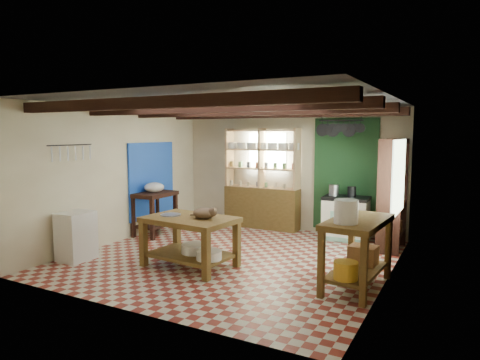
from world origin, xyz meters
The scene contains 30 objects.
floor centered at (0.00, 0.00, -0.01)m, with size 5.00×5.00×0.02m, color maroon.
ceiling centered at (0.00, 0.00, 2.60)m, with size 5.00×5.00×0.02m, color #45454A.
wall_back centered at (0.00, 2.50, 1.30)m, with size 5.00×0.04×2.60m, color beige.
wall_front centered at (0.00, -2.50, 1.30)m, with size 5.00×0.04×2.60m, color beige.
wall_left centered at (-2.50, 0.00, 1.30)m, with size 0.04×5.00×2.60m, color beige.
wall_right centered at (2.50, 0.00, 1.30)m, with size 0.04×5.00×2.60m, color beige.
ceiling_beams centered at (0.00, 0.00, 2.48)m, with size 5.00×3.80×0.15m, color black.
blue_wall_patch centered at (-2.47, 0.90, 1.10)m, with size 0.04×1.40×1.60m, color blue.
green_wall_patch centered at (1.25, 2.47, 1.25)m, with size 1.30×0.04×2.30m, color #1C4622.
window_back centered at (-0.50, 2.48, 1.70)m, with size 0.90×0.02×0.80m, color silver.
window_right centered at (2.48, 1.00, 1.40)m, with size 0.02×1.30×1.20m, color silver.
utensil_rail centered at (-2.44, -1.20, 1.78)m, with size 0.06×0.90×0.28m, color black.
pot_rack centered at (1.25, 2.05, 2.18)m, with size 0.86×0.12×0.36m, color black.
shelving_unit centered at (-0.55, 2.31, 1.10)m, with size 1.70×0.34×2.20m, color tan.
tall_rack centered at (2.28, 1.80, 1.00)m, with size 0.40×0.86×2.00m, color black.
work_table centered at (-0.36, -0.74, 0.39)m, with size 1.39×0.93×0.79m, color brown.
stove centered at (1.37, 2.15, 0.43)m, with size 0.87×0.59×0.85m, color white.
prep_table centered at (-2.20, 0.65, 0.45)m, with size 0.60×0.88×0.89m, color black.
white_cabinet centered at (-2.22, -1.35, 0.40)m, with size 0.45×0.54×0.81m, color white.
right_counter centered at (2.18, -0.44, 0.48)m, with size 0.66×1.33×0.95m, color brown.
cat centered at (-0.10, -0.71, 0.87)m, with size 0.37×0.28×0.17m, color #80634A.
steel_tray centered at (-0.71, -0.76, 0.80)m, with size 0.33×0.33×0.02m, color #A6A5AD.
basin_large centered at (-0.30, -0.69, 0.28)m, with size 0.42×0.42×0.14m, color white.
basin_small centered at (0.08, -0.88, 0.28)m, with size 0.39×0.39×0.14m, color white.
kettle_left centered at (1.12, 2.14, 0.97)m, with size 0.20×0.20×0.22m, color #A6A5AD.
kettle_right centered at (1.47, 2.15, 0.96)m, with size 0.16×0.16×0.21m, color black.
enamel_bowl centered at (-2.20, 0.65, 0.99)m, with size 0.41×0.41×0.20m, color white.
white_bucket centered at (2.10, -0.79, 1.10)m, with size 0.30×0.30×0.30m, color white.
wicker_basket centered at (2.20, -0.14, 0.38)m, with size 0.37×0.30×0.26m, color #98663D.
yellow_tub centered at (2.15, -0.89, 0.37)m, with size 0.31×0.31×0.23m, color gold.
Camera 1 is at (3.45, -6.17, 2.11)m, focal length 32.00 mm.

